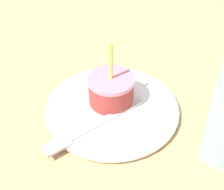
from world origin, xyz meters
name	(u,v)px	position (x,y,z in m)	size (l,w,h in m)	color
ground_plane	(118,128)	(0.00, 0.00, -0.02)	(2.40, 2.40, 0.04)	tan
plate	(112,108)	(-0.02, 0.01, 0.01)	(0.24, 0.24, 0.01)	white
cake_slice	(111,90)	(-0.03, 0.02, 0.04)	(0.08, 0.08, 0.13)	#99332D
fork	(90,128)	(-0.01, -0.06, 0.02)	(0.06, 0.20, 0.00)	silver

